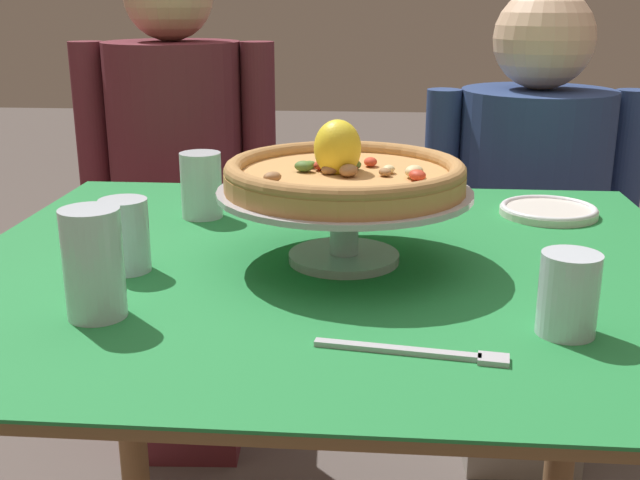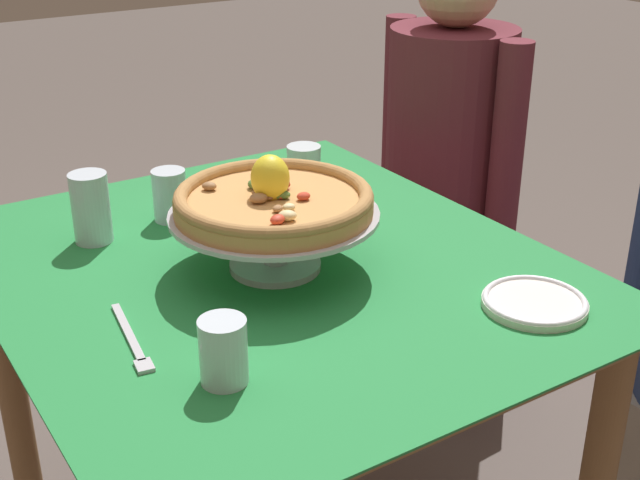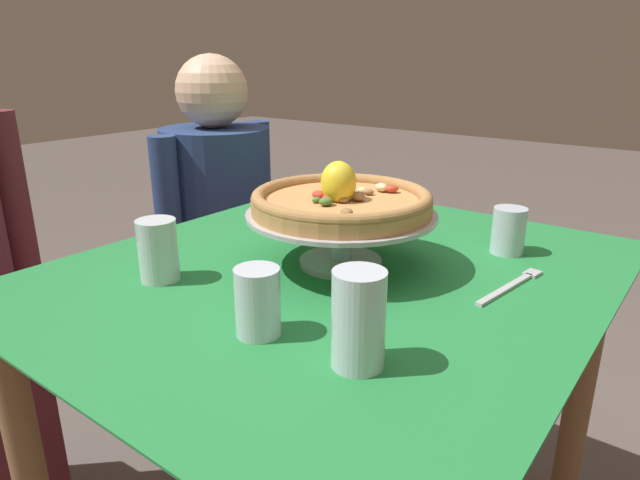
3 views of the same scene
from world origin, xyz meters
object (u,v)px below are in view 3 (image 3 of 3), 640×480
object	(u,v)px
dinner_fork	(513,285)
pizza	(340,200)
pizza_stand	(340,226)
water_glass_front_right	(508,234)
side_plate	(330,202)
water_glass_side_left	(258,306)
water_glass_back_left	(158,254)
water_glass_front_left	(358,325)
diner_right	(221,235)

from	to	relation	value
dinner_fork	pizza	bearing A→B (deg)	108.07
pizza_stand	water_glass_front_right	world-z (taller)	pizza_stand
water_glass_front_right	side_plate	world-z (taller)	water_glass_front_right
water_glass_side_left	dinner_fork	bearing A→B (deg)	-30.83
pizza_stand	side_plate	bearing A→B (deg)	38.67
water_glass_side_left	water_glass_back_left	bearing A→B (deg)	81.64
side_plate	water_glass_front_right	bearing A→B (deg)	-98.97
water_glass_front_left	dinner_fork	xyz separation A→B (m)	(0.38, -0.07, -0.05)
water_glass_side_left	diner_right	size ratio (longest dim) A/B	0.09
pizza_stand	water_glass_front_left	world-z (taller)	water_glass_front_left
pizza	side_plate	bearing A→B (deg)	38.71
dinner_fork	water_glass_front_right	bearing A→B (deg)	23.16
side_plate	diner_right	world-z (taller)	diner_right
water_glass_back_left	water_glass_side_left	xyz separation A→B (m)	(-0.04, -0.28, -0.00)
water_glass_front_right	diner_right	bearing A→B (deg)	81.82
side_plate	diner_right	distance (m)	0.56
water_glass_back_left	dinner_fork	world-z (taller)	water_glass_back_left
pizza_stand	water_glass_front_right	bearing A→B (deg)	-41.79
water_glass_back_left	side_plate	size ratio (longest dim) A/B	0.67
dinner_fork	diner_right	xyz separation A→B (m)	(0.31, 1.08, -0.21)
water_glass_side_left	side_plate	distance (m)	0.72
water_glass_back_left	water_glass_side_left	size ratio (longest dim) A/B	1.10
water_glass_front_right	diner_right	world-z (taller)	diner_right
pizza	dinner_fork	distance (m)	0.34
water_glass_front_right	water_glass_front_left	xyz separation A→B (m)	(-0.54, 0.00, 0.02)
pizza	pizza_stand	bearing A→B (deg)	60.07
water_glass_front_right	water_glass_side_left	world-z (taller)	water_glass_side_left
water_glass_side_left	pizza_stand	bearing A→B (deg)	12.85
pizza_stand	water_glass_front_left	bearing A→B (deg)	-140.80
water_glass_front_right	diner_right	size ratio (longest dim) A/B	0.08
side_plate	pizza_stand	bearing A→B (deg)	-141.33
pizza_stand	side_plate	size ratio (longest dim) A/B	2.14
dinner_fork	side_plate	bearing A→B (deg)	67.14
water_glass_front_left	water_glass_back_left	bearing A→B (deg)	86.77
water_glass_front_right	dinner_fork	size ratio (longest dim) A/B	0.46
water_glass_back_left	water_glass_front_right	distance (m)	0.68
diner_right	dinner_fork	bearing A→B (deg)	-105.87
water_glass_front_left	water_glass_side_left	bearing A→B (deg)	95.77
pizza_stand	pizza	xyz separation A→B (m)	(-0.00, -0.00, 0.05)
pizza_stand	water_glass_side_left	size ratio (longest dim) A/B	3.52
water_glass_front_right	pizza	bearing A→B (deg)	138.35
dinner_fork	water_glass_front_left	bearing A→B (deg)	168.83
water_glass_back_left	side_plate	bearing A→B (deg)	5.75
diner_right	water_glass_front_right	bearing A→B (deg)	-98.18
pizza	water_glass_side_left	size ratio (longest dim) A/B	3.30
pizza	water_glass_front_right	bearing A→B (deg)	-41.65
water_glass_back_left	water_glass_front_right	bearing A→B (deg)	-40.84
side_plate	dinner_fork	world-z (taller)	side_plate
water_glass_front_right	dinner_fork	xyz separation A→B (m)	(-0.16, -0.07, -0.04)
side_plate	dinner_fork	distance (m)	0.62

